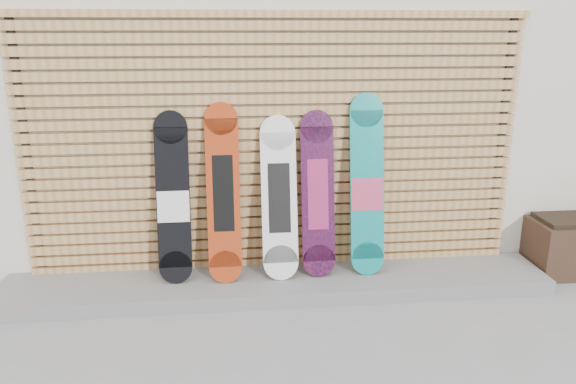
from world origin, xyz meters
name	(u,v)px	position (x,y,z in m)	size (l,w,h in m)	color
ground	(306,329)	(0.00, 0.00, 0.00)	(80.00, 80.00, 0.00)	gray
building	(309,57)	(0.50, 3.50, 1.80)	(12.00, 5.00, 3.60)	beige
concrete_step	(278,283)	(-0.15, 0.68, 0.06)	(4.60, 0.70, 0.12)	slate
slat_wall	(274,144)	(-0.15, 0.97, 1.21)	(4.26, 0.08, 2.29)	#B8854C
snowboard_0	(173,199)	(-1.00, 0.78, 0.81)	(0.27, 0.32, 1.40)	black
snowboard_1	(223,193)	(-0.59, 0.77, 0.85)	(0.27, 0.35, 1.46)	#A83411
snowboard_2	(279,198)	(-0.13, 0.77, 0.79)	(0.30, 0.34, 1.35)	white
snowboard_3	(318,194)	(0.20, 0.79, 0.81)	(0.28, 0.31, 1.39)	black
snowboard_4	(367,186)	(0.62, 0.78, 0.87)	(0.29, 0.32, 1.52)	#0D8685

